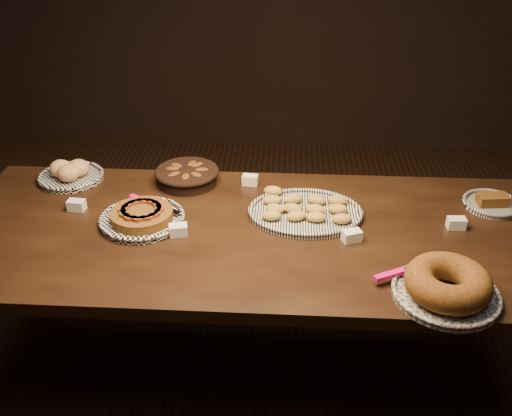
# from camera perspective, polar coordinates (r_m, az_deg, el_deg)

# --- Properties ---
(ground) EXTENTS (5.00, 5.00, 0.00)m
(ground) POSITION_cam_1_polar(r_m,az_deg,el_deg) (2.75, -0.71, -15.43)
(ground) COLOR black
(ground) RESTS_ON ground
(buffet_table) EXTENTS (2.40, 1.00, 0.75)m
(buffet_table) POSITION_cam_1_polar(r_m,az_deg,el_deg) (2.31, -0.81, -3.68)
(buffet_table) COLOR black
(buffet_table) RESTS_ON ground
(apple_tart_plate) EXTENTS (0.35, 0.35, 0.07)m
(apple_tart_plate) POSITION_cam_1_polar(r_m,az_deg,el_deg) (2.35, -11.32, -0.86)
(apple_tart_plate) COLOR white
(apple_tart_plate) RESTS_ON buffet_table
(madeleine_platter) EXTENTS (0.47, 0.38, 0.05)m
(madeleine_platter) POSITION_cam_1_polar(r_m,az_deg,el_deg) (2.36, 4.87, -0.25)
(madeleine_platter) COLOR black
(madeleine_platter) RESTS_ON buffet_table
(bundt_cake_plate) EXTENTS (0.42, 0.37, 0.11)m
(bundt_cake_plate) POSITION_cam_1_polar(r_m,az_deg,el_deg) (2.00, 18.56, -7.38)
(bundt_cake_plate) COLOR black
(bundt_cake_plate) RESTS_ON buffet_table
(croissant_basket) EXTENTS (0.35, 0.35, 0.07)m
(croissant_basket) POSITION_cam_1_polar(r_m,az_deg,el_deg) (2.61, -6.90, 3.36)
(croissant_basket) COLOR black
(croissant_basket) RESTS_ON buffet_table
(bread_roll_plate) EXTENTS (0.30, 0.30, 0.09)m
(bread_roll_plate) POSITION_cam_1_polar(r_m,az_deg,el_deg) (2.76, -18.09, 3.33)
(bread_roll_plate) COLOR white
(bread_roll_plate) RESTS_ON buffet_table
(loaf_plate) EXTENTS (0.24, 0.24, 0.06)m
(loaf_plate) POSITION_cam_1_polar(r_m,az_deg,el_deg) (2.61, 22.51, 0.47)
(loaf_plate) COLOR black
(loaf_plate) RESTS_ON buffet_table
(tent_cards) EXTENTS (1.63, 0.50, 0.04)m
(tent_cards) POSITION_cam_1_polar(r_m,az_deg,el_deg) (2.33, 0.41, -0.57)
(tent_cards) COLOR white
(tent_cards) RESTS_ON buffet_table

